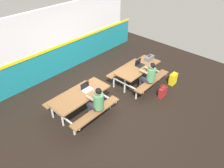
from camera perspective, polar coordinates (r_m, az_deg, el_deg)
The scene contains 11 objects.
ground_plane at distance 7.27m, azimuth -0.16°, elevation -3.51°, with size 10.00×10.00×0.02m, color black.
accent_backdrop at distance 8.35m, azimuth -13.68°, elevation 11.12°, with size 8.00×0.14×2.60m.
picnic_table_left at distance 6.34m, azimuth -8.50°, elevation -3.96°, with size 1.84×1.58×0.74m.
picnic_table_right at distance 7.61m, azimuth 7.07°, elevation 3.60°, with size 1.84×1.58×0.74m.
student_nearer at distance 5.99m, azimuth -4.20°, elevation -4.72°, with size 0.36×0.53×1.21m.
student_further at distance 7.19m, azimuth 10.06°, elevation 2.45°, with size 0.36×0.53×1.21m.
laptop_silver at distance 6.37m, azimuth -6.97°, elevation -1.15°, with size 0.32×0.22×0.22m.
laptop_dark at distance 7.60m, azimuth 7.49°, elevation 5.41°, with size 0.32×0.22×0.22m.
toolbox_grey at distance 8.00m, azimuth 10.17°, elevation 6.98°, with size 0.40×0.18×0.18m.
backpack_dark at distance 8.07m, azimuth 16.29°, elevation 1.33°, with size 0.30×0.22×0.44m.
tote_bag_bright at distance 7.36m, azimuth 13.64°, elevation -2.14°, with size 0.34×0.21×0.43m.
Camera 1 is at (-4.12, -3.84, 4.57)m, focal length 33.51 mm.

